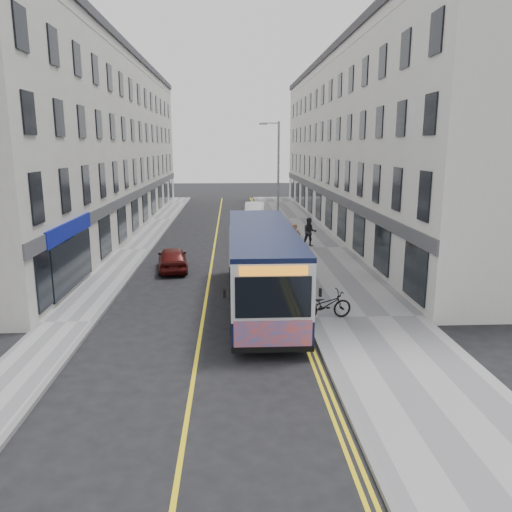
{
  "coord_description": "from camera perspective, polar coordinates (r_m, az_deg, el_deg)",
  "views": [
    {
      "loc": [
        1.13,
        -19.01,
        6.48
      ],
      "look_at": [
        2.23,
        2.96,
        1.6
      ],
      "focal_mm": 35.0,
      "sensor_mm": 36.0,
      "label": 1
    }
  ],
  "objects": [
    {
      "name": "city_bus",
      "position": [
        20.31,
        0.66,
        -0.87
      ],
      "size": [
        2.61,
        11.2,
        3.25
      ],
      "color": "black",
      "rests_on": "ground"
    },
    {
      "name": "road_centre_line",
      "position": [
        31.7,
        -4.85,
        0.67
      ],
      "size": [
        0.12,
        64.0,
        0.01
      ],
      "primitive_type": "cube",
      "color": "yellow",
      "rests_on": "ground"
    },
    {
      "name": "bicycle",
      "position": [
        18.9,
        7.94,
        -5.56
      ],
      "size": [
        2.15,
        1.13,
        1.07
      ],
      "primitive_type": "imported",
      "rotation": [
        0.0,
        0.0,
        1.78
      ],
      "color": "black",
      "rests_on": "pavement_east"
    },
    {
      "name": "car_maroon",
      "position": [
        26.74,
        -9.51,
        -0.29
      ],
      "size": [
        1.99,
        3.9,
        1.27
      ],
      "primitive_type": "imported",
      "rotation": [
        0.0,
        0.0,
        3.27
      ],
      "color": "#4C0E0C",
      "rests_on": "ground"
    },
    {
      "name": "pedestrian_far",
      "position": [
        32.23,
        6.15,
        2.73
      ],
      "size": [
        0.9,
        0.7,
        1.85
      ],
      "primitive_type": "imported",
      "rotation": [
        0.0,
        0.0,
        -0.0
      ],
      "color": "black",
      "rests_on": "pavement_east"
    },
    {
      "name": "pavement_east",
      "position": [
        32.08,
        6.38,
        0.89
      ],
      "size": [
        4.5,
        64.0,
        0.12
      ],
      "primitive_type": "cube",
      "color": "gray",
      "rests_on": "ground"
    },
    {
      "name": "road_dbl_yellow_outer",
      "position": [
        31.79,
        1.93,
        0.75
      ],
      "size": [
        0.1,
        64.0,
        0.01
      ],
      "primitive_type": "cube",
      "color": "yellow",
      "rests_on": "ground"
    },
    {
      "name": "pedestrian_near",
      "position": [
        29.76,
        4.46,
        1.93
      ],
      "size": [
        0.75,
        0.58,
        1.83
      ],
      "primitive_type": "imported",
      "rotation": [
        0.0,
        0.0,
        -0.23
      ],
      "color": "#8D5C40",
      "rests_on": "pavement_east"
    },
    {
      "name": "kerb_east",
      "position": [
        31.79,
        2.38,
        0.86
      ],
      "size": [
        0.18,
        64.0,
        0.13
      ],
      "primitive_type": "cube",
      "color": "slate",
      "rests_on": "ground"
    },
    {
      "name": "terrace_east",
      "position": [
        41.33,
        11.94,
        12.27
      ],
      "size": [
        6.0,
        46.0,
        13.0
      ],
      "primitive_type": "cube",
      "color": "silver",
      "rests_on": "ground"
    },
    {
      "name": "pavement_west",
      "position": [
        32.25,
        -13.76,
        0.66
      ],
      "size": [
        2.0,
        64.0,
        0.12
      ],
      "primitive_type": "cube",
      "color": "gray",
      "rests_on": "ground"
    },
    {
      "name": "terrace_west",
      "position": [
        41.27,
        -17.46,
        11.98
      ],
      "size": [
        6.0,
        46.0,
        13.0
      ],
      "primitive_type": "cube",
      "color": "beige",
      "rests_on": "ground"
    },
    {
      "name": "car_white",
      "position": [
        44.03,
        -0.15,
        5.09
      ],
      "size": [
        2.04,
        4.92,
        1.58
      ],
      "primitive_type": "imported",
      "rotation": [
        0.0,
        0.0,
        -0.08
      ],
      "color": "white",
      "rests_on": "ground"
    },
    {
      "name": "ground",
      "position": [
        20.11,
        -5.96,
        -6.35
      ],
      "size": [
        140.0,
        140.0,
        0.0
      ],
      "primitive_type": "plane",
      "color": "black",
      "rests_on": "ground"
    },
    {
      "name": "kerb_west",
      "position": [
        32.08,
        -12.01,
        0.7
      ],
      "size": [
        0.18,
        64.0,
        0.13
      ],
      "primitive_type": "cube",
      "color": "slate",
      "rests_on": "ground"
    },
    {
      "name": "road_dbl_yellow_inner",
      "position": [
        31.77,
        1.57,
        0.74
      ],
      "size": [
        0.1,
        64.0,
        0.01
      ],
      "primitive_type": "cube",
      "color": "yellow",
      "rests_on": "ground"
    },
    {
      "name": "streetlamp",
      "position": [
        33.21,
        2.42,
        8.88
      ],
      "size": [
        1.32,
        0.18,
        8.0
      ],
      "color": "gray",
      "rests_on": "ground"
    }
  ]
}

